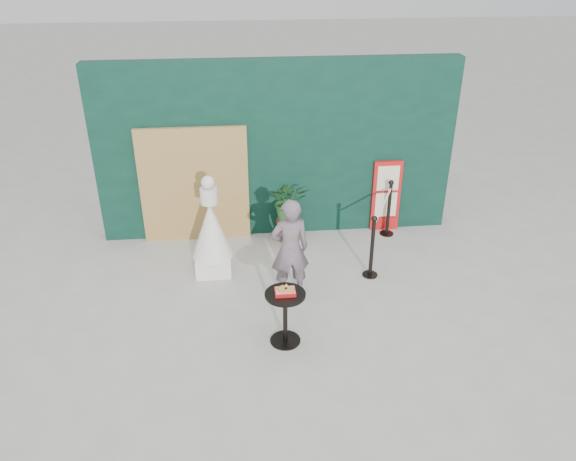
% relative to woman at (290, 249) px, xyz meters
% --- Properties ---
extents(ground, '(60.00, 60.00, 0.00)m').
position_rel_woman_xyz_m(ground, '(-0.01, -1.07, -0.77)').
color(ground, '#ADAAA5').
rests_on(ground, ground).
extents(back_wall, '(6.00, 0.30, 3.00)m').
position_rel_woman_xyz_m(back_wall, '(-0.01, 2.08, 0.73)').
color(back_wall, black).
rests_on(back_wall, ground).
extents(bamboo_fence, '(1.80, 0.08, 2.00)m').
position_rel_woman_xyz_m(bamboo_fence, '(-1.41, 1.87, 0.23)').
color(bamboo_fence, tan).
rests_on(bamboo_fence, ground).
extents(woman, '(0.60, 0.44, 1.54)m').
position_rel_woman_xyz_m(woman, '(0.00, 0.00, 0.00)').
color(woman, slate).
rests_on(woman, ground).
extents(menu_board, '(0.50, 0.07, 1.30)m').
position_rel_woman_xyz_m(menu_board, '(1.89, 1.89, -0.12)').
color(menu_board, red).
rests_on(menu_board, ground).
extents(statue, '(0.63, 0.63, 1.62)m').
position_rel_woman_xyz_m(statue, '(-1.13, 0.76, -0.11)').
color(statue, silver).
rests_on(statue, ground).
extents(cafe_table, '(0.52, 0.52, 0.75)m').
position_rel_woman_xyz_m(cafe_table, '(-0.17, -1.06, -0.27)').
color(cafe_table, black).
rests_on(cafe_table, ground).
extents(food_basket, '(0.26, 0.19, 0.11)m').
position_rel_woman_xyz_m(food_basket, '(-0.16, -1.06, 0.02)').
color(food_basket, red).
rests_on(food_basket, cafe_table).
extents(planter, '(0.64, 0.56, 1.10)m').
position_rel_woman_xyz_m(planter, '(0.16, 1.69, -0.14)').
color(planter, brown).
rests_on(planter, ground).
extents(stanchion_barrier, '(0.84, 1.54, 1.03)m').
position_rel_woman_xyz_m(stanchion_barrier, '(1.60, 1.04, -0.28)').
color(stanchion_barrier, black).
rests_on(stanchion_barrier, ground).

